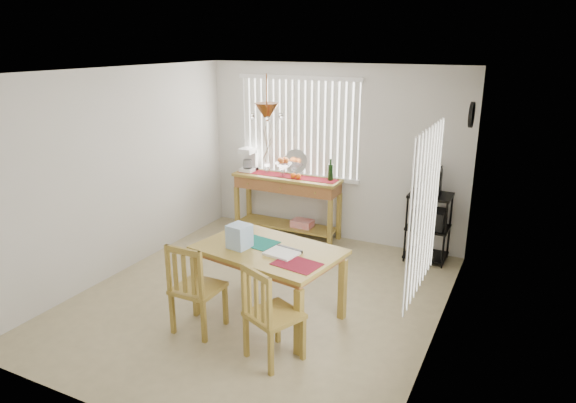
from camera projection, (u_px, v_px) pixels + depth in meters
The scene contains 10 objects.
ground at pixel (260, 298), 6.05m from camera, with size 4.00×4.50×0.01m, color tan.
room_shell at pixel (258, 157), 5.55m from camera, with size 4.20×4.70×2.70m.
sideboard at pixel (288, 191), 7.80m from camera, with size 1.68×0.47×0.94m.
sideboard_items at pixel (271, 164), 7.83m from camera, with size 1.59×0.40×0.72m.
wire_cart at pixel (429, 221), 6.94m from camera, with size 0.55×0.44×0.94m.
cart_items at pixel (432, 181), 6.78m from camera, with size 0.22×0.27×0.39m.
dining_table at pixel (269, 256), 5.46m from camera, with size 1.62×1.19×0.80m.
table_items at pixel (250, 241), 5.39m from camera, with size 1.14×0.71×0.25m.
chair_left at pixel (195, 288), 5.23m from camera, with size 0.46×0.46×0.99m.
chair_right at pixel (270, 315), 4.74m from camera, with size 0.59×0.59×0.97m.
Camera 1 is at (2.69, -4.72, 2.90)m, focal length 32.00 mm.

